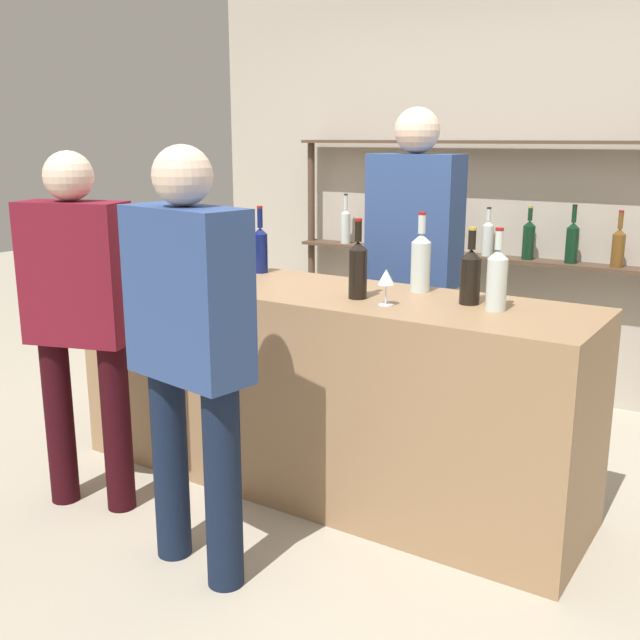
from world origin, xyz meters
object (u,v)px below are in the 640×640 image
(counter_bottle_0, at_px, (260,248))
(counter_bottle_5, at_px, (470,275))
(customer_center, at_px, (190,337))
(customer_left, at_px, (79,308))
(counter_bottle_4, at_px, (421,261))
(counter_bottle_2, at_px, (497,278))
(counter_bottle_3, at_px, (358,268))
(wine_glass, at_px, (386,278))
(counter_bottle_1, at_px, (161,249))
(server_behind_counter, at_px, (414,251))

(counter_bottle_0, relative_size, counter_bottle_5, 1.06)
(customer_center, bearing_deg, customer_left, 89.17)
(counter_bottle_4, bearing_deg, counter_bottle_2, -23.29)
(counter_bottle_3, xyz_separation_m, wine_glass, (0.17, -0.06, -0.02))
(counter_bottle_1, xyz_separation_m, counter_bottle_2, (1.72, 0.11, 0.01))
(wine_glass, relative_size, customer_center, 0.09)
(counter_bottle_0, relative_size, customer_center, 0.21)
(counter_bottle_2, bearing_deg, customer_left, -154.33)
(customer_left, bearing_deg, customer_center, -118.08)
(counter_bottle_3, bearing_deg, customer_left, -146.74)
(wine_glass, relative_size, customer_left, 0.10)
(counter_bottle_5, relative_size, customer_center, 0.20)
(counter_bottle_0, height_order, server_behind_counter, server_behind_counter)
(counter_bottle_0, bearing_deg, counter_bottle_3, -20.55)
(counter_bottle_3, bearing_deg, counter_bottle_5, 19.48)
(counter_bottle_1, height_order, customer_center, customer_center)
(counter_bottle_5, bearing_deg, counter_bottle_0, 174.31)
(counter_bottle_1, xyz_separation_m, counter_bottle_4, (1.31, 0.29, 0.02))
(counter_bottle_3, bearing_deg, server_behind_counter, 100.36)
(counter_bottle_0, relative_size, counter_bottle_4, 0.96)
(counter_bottle_1, distance_m, counter_bottle_5, 1.60)
(counter_bottle_3, xyz_separation_m, customer_center, (-0.24, -0.79, -0.16))
(counter_bottle_1, height_order, server_behind_counter, server_behind_counter)
(counter_bottle_1, relative_size, counter_bottle_5, 1.01)
(counter_bottle_2, relative_size, wine_glass, 2.20)
(customer_left, bearing_deg, wine_glass, -80.99)
(counter_bottle_1, relative_size, wine_glass, 2.14)
(counter_bottle_5, distance_m, customer_left, 1.67)
(customer_center, bearing_deg, counter_bottle_1, 58.22)
(counter_bottle_0, bearing_deg, counter_bottle_4, 0.46)
(counter_bottle_5, bearing_deg, counter_bottle_1, -173.95)
(counter_bottle_1, distance_m, counter_bottle_2, 1.73)
(wine_glass, bearing_deg, counter_bottle_4, 91.07)
(counter_bottle_3, bearing_deg, customer_center, -106.83)
(counter_bottle_4, distance_m, server_behind_counter, 0.66)
(counter_bottle_4, relative_size, customer_center, 0.22)
(wine_glass, height_order, server_behind_counter, server_behind_counter)
(counter_bottle_2, bearing_deg, counter_bottle_5, 157.39)
(counter_bottle_3, relative_size, customer_center, 0.21)
(counter_bottle_0, height_order, counter_bottle_3, counter_bottle_3)
(counter_bottle_5, distance_m, wine_glass, 0.35)
(counter_bottle_1, height_order, wine_glass, counter_bottle_1)
(wine_glass, height_order, customer_center, customer_center)
(customer_center, relative_size, customer_left, 1.02)
(counter_bottle_2, xyz_separation_m, wine_glass, (-0.41, -0.16, -0.02))
(counter_bottle_2, distance_m, wine_glass, 0.44)
(counter_bottle_0, height_order, counter_bottle_4, counter_bottle_4)
(counter_bottle_0, xyz_separation_m, customer_left, (-0.27, -0.93, -0.17))
(counter_bottle_2, bearing_deg, counter_bottle_1, -176.25)
(counter_bottle_0, height_order, counter_bottle_5, counter_bottle_0)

